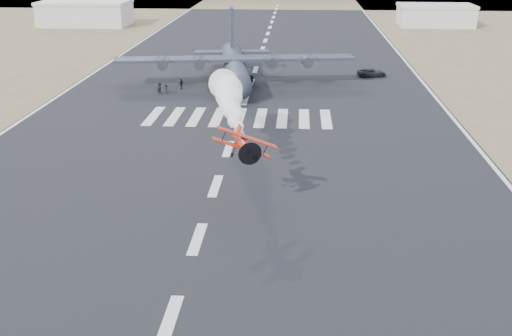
# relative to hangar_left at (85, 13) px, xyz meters

# --- Properties ---
(ground) EXTENTS (500.00, 500.00, 0.00)m
(ground) POSITION_rel_hangar_left_xyz_m (52.00, -145.00, -3.41)
(ground) COLOR black
(ground) RESTS_ON ground
(runway_markings) EXTENTS (60.00, 260.00, 0.01)m
(runway_markings) POSITION_rel_hangar_left_xyz_m (52.00, -85.00, -3.40)
(runway_markings) COLOR silver
(runway_markings) RESTS_ON ground
(hangar_left) EXTENTS (24.50, 14.50, 6.70)m
(hangar_left) POSITION_rel_hangar_left_xyz_m (0.00, 0.00, 0.00)
(hangar_left) COLOR beige
(hangar_left) RESTS_ON ground
(hangar_right) EXTENTS (20.50, 12.50, 5.90)m
(hangar_right) POSITION_rel_hangar_left_xyz_m (98.00, 5.00, -0.40)
(hangar_right) COLOR beige
(hangar_right) RESTS_ON ground
(aerobatic_biplane) EXTENTS (5.55, 5.44, 3.54)m
(aerobatic_biplane) POSITION_rel_hangar_left_xyz_m (55.21, -125.94, 2.74)
(aerobatic_biplane) COLOR #C3350D
(smoke_trail) EXTENTS (5.81, 22.47, 3.72)m
(smoke_trail) POSITION_rel_hangar_left_xyz_m (51.85, -107.12, 2.88)
(smoke_trail) COLOR white
(transport_aircraft) EXTENTS (39.89, 32.72, 11.51)m
(transport_aircraft) POSITION_rel_hangar_left_xyz_m (49.26, -72.71, -0.44)
(transport_aircraft) COLOR #202431
(transport_aircraft) RESTS_ON ground
(support_vehicle) EXTENTS (5.45, 3.19, 1.42)m
(support_vehicle) POSITION_rel_hangar_left_xyz_m (73.18, -66.02, -2.70)
(support_vehicle) COLOR black
(support_vehicle) RESTS_ON ground
(crew_a) EXTENTS (0.80, 0.74, 1.77)m
(crew_a) POSITION_rel_hangar_left_xyz_m (38.02, -81.87, -2.52)
(crew_a) COLOR black
(crew_a) RESTS_ON ground
(crew_b) EXTENTS (0.74, 0.90, 1.61)m
(crew_b) POSITION_rel_hangar_left_xyz_m (46.71, -78.95, -2.60)
(crew_b) COLOR black
(crew_b) RESTS_ON ground
(crew_c) EXTENTS (0.92, 1.13, 1.60)m
(crew_c) POSITION_rel_hangar_left_xyz_m (39.15, -81.73, -2.61)
(crew_c) COLOR black
(crew_c) RESTS_ON ground
(crew_d) EXTENTS (0.90, 1.16, 1.76)m
(crew_d) POSITION_rel_hangar_left_xyz_m (40.95, -78.04, -2.53)
(crew_d) COLOR black
(crew_d) RESTS_ON ground
(crew_e) EXTENTS (0.80, 0.97, 1.70)m
(crew_e) POSITION_rel_hangar_left_xyz_m (45.48, -78.06, -2.56)
(crew_e) COLOR black
(crew_e) RESTS_ON ground
(crew_f) EXTENTS (1.13, 1.54, 1.60)m
(crew_f) POSITION_rel_hangar_left_xyz_m (37.92, -80.82, -2.61)
(crew_f) COLOR black
(crew_f) RESTS_ON ground
(crew_g) EXTENTS (0.77, 0.80, 1.72)m
(crew_g) POSITION_rel_hangar_left_xyz_m (46.75, -81.87, -2.55)
(crew_g) COLOR black
(crew_g) RESTS_ON ground
(crew_h) EXTENTS (0.78, 1.02, 1.87)m
(crew_h) POSITION_rel_hangar_left_xyz_m (52.49, -75.71, -2.47)
(crew_h) COLOR black
(crew_h) RESTS_ON ground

